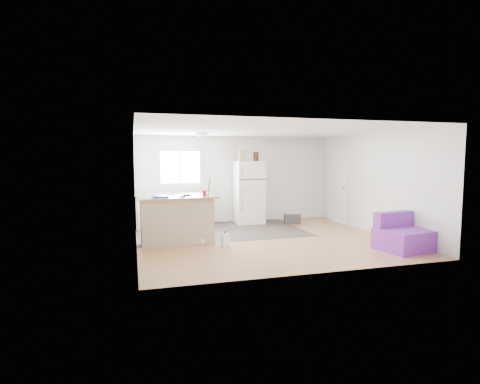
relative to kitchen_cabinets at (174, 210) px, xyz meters
name	(u,v)px	position (x,y,z in m)	size (l,w,h in m)	color
room	(266,186)	(1.77, -2.20, 0.75)	(5.51, 5.01, 2.41)	#905F3C
vinyl_zone	(221,231)	(1.05, -0.95, -0.44)	(4.05, 2.50, 0.00)	#2F2823
window	(180,167)	(0.22, 0.29, 1.11)	(1.18, 0.06, 0.98)	white
interior_door	(339,186)	(4.50, -0.65, 0.57)	(0.11, 0.92, 2.10)	white
ceiling_fixture	(201,134)	(0.57, -1.00, 1.92)	(0.30, 0.30, 0.07)	white
kitchen_cabinets	(174,210)	(0.00, 0.00, 0.00)	(1.98, 0.71, 1.14)	white
peninsula	(177,220)	(-0.14, -2.05, 0.06)	(1.65, 0.68, 1.00)	tan
refrigerator	(249,192)	(2.05, -0.07, 0.41)	(0.76, 0.73, 1.71)	white
cooler	(292,217)	(3.17, -0.49, -0.27)	(0.50, 0.40, 0.34)	#302F32
purple_seat	(402,237)	(4.03, -3.80, -0.18)	(0.99, 0.95, 0.73)	purple
cleaner_jug	(225,240)	(0.76, -2.59, -0.30)	(0.18, 0.15, 0.33)	white
mop	(203,233)	(0.37, -2.21, -0.21)	(0.28, 0.38, 1.39)	green
red_cup	(204,193)	(0.44, -2.04, 0.62)	(0.08, 0.08, 0.12)	red
blue_tray	(160,197)	(-0.49, -2.13, 0.57)	(0.30, 0.22, 0.04)	#1242AD
tool_a	(186,195)	(0.07, -1.95, 0.57)	(0.14, 0.05, 0.03)	black
tool_b	(183,197)	(-0.04, -2.18, 0.57)	(0.10, 0.04, 0.03)	black
cardboard_box	(243,156)	(1.85, -0.13, 1.42)	(0.20, 0.10, 0.30)	tan
bottle_left	(255,157)	(2.19, -0.15, 1.39)	(0.07, 0.07, 0.25)	#38160A
bottle_right	(257,157)	(2.28, -0.12, 1.39)	(0.07, 0.07, 0.25)	#38160A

